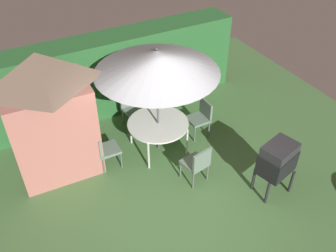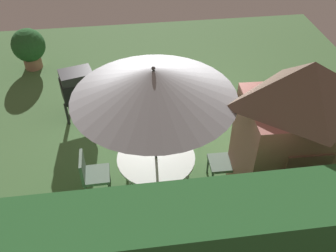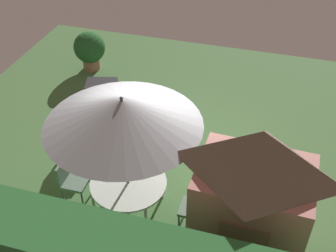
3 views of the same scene
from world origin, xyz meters
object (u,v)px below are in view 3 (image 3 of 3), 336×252
at_px(garden_shed, 251,203).
at_px(patio_umbrella, 123,112).
at_px(chair_near_shed, 198,207).
at_px(chair_toward_hedge, 71,178).
at_px(potted_plant_by_shed, 90,49).
at_px(chair_far_side, 141,143).
at_px(bbq_grill, 103,96).
at_px(chair_toward_house, 112,244).
at_px(patio_table, 129,184).

height_order(garden_shed, patio_umbrella, garden_shed).
xyz_separation_m(chair_near_shed, chair_toward_hedge, (2.42, -0.00, 0.00)).
bearing_deg(garden_shed, potted_plant_by_shed, -45.38).
bearing_deg(chair_near_shed, chair_far_side, -41.02).
relative_size(garden_shed, bbq_grill, 2.29).
bearing_deg(garden_shed, chair_near_shed, -28.58).
bearing_deg(bbq_grill, chair_far_side, 142.22).
height_order(chair_near_shed, chair_toward_house, same).
xyz_separation_m(patio_umbrella, chair_far_side, (0.23, -1.29, -1.74)).
xyz_separation_m(patio_table, chair_near_shed, (-1.28, 0.02, -0.17)).
height_order(patio_table, chair_near_shed, chair_near_shed).
relative_size(bbq_grill, chair_toward_house, 1.33).
bearing_deg(patio_umbrella, bbq_grill, -57.17).
bearing_deg(potted_plant_by_shed, chair_far_side, 128.69).
relative_size(chair_far_side, potted_plant_by_shed, 0.82).
relative_size(patio_table, chair_far_side, 1.51).
height_order(chair_near_shed, potted_plant_by_shed, potted_plant_by_shed).
bearing_deg(patio_table, chair_toward_hedge, 0.83).
distance_m(bbq_grill, chair_toward_hedge, 2.29).
height_order(bbq_grill, chair_far_side, bbq_grill).
xyz_separation_m(chair_toward_hedge, chair_toward_house, (-1.28, 1.14, 0.00)).
xyz_separation_m(bbq_grill, chair_far_side, (-1.20, 0.93, -0.33)).
height_order(patio_umbrella, potted_plant_by_shed, patio_umbrella).
height_order(garden_shed, chair_toward_house, garden_shed).
bearing_deg(patio_umbrella, chair_toward_house, 96.95).
bearing_deg(chair_near_shed, patio_table, -0.90).
bearing_deg(chair_toward_house, potted_plant_by_shed, -62.34).
distance_m(garden_shed, chair_toward_house, 2.28).
xyz_separation_m(bbq_grill, chair_toward_hedge, (-0.29, 2.24, -0.33)).
height_order(garden_shed, patio_table, garden_shed).
height_order(patio_table, chair_far_side, chair_far_side).
bearing_deg(patio_umbrella, chair_near_shed, 179.10).
height_order(bbq_grill, potted_plant_by_shed, bbq_grill).
xyz_separation_m(garden_shed, patio_table, (2.14, -0.49, -0.71)).
xyz_separation_m(garden_shed, patio_umbrella, (2.14, -0.49, 0.86)).
relative_size(patio_table, chair_toward_house, 1.51).
bearing_deg(chair_toward_house, chair_toward_hedge, -41.51).
bearing_deg(potted_plant_by_shed, chair_toward_hedge, 110.52).
bearing_deg(potted_plant_by_shed, patio_umbrella, 122.03).
height_order(chair_toward_hedge, chair_toward_house, same).
bearing_deg(patio_table, bbq_grill, -57.17).
xyz_separation_m(garden_shed, chair_near_shed, (0.86, -0.47, -0.88)).
relative_size(chair_toward_house, potted_plant_by_shed, 0.82).
xyz_separation_m(patio_umbrella, bbq_grill, (1.44, -2.23, -1.41)).
distance_m(patio_table, chair_toward_house, 1.17).
bearing_deg(chair_far_side, garden_shed, 143.05).
xyz_separation_m(patio_umbrella, potted_plant_by_shed, (2.86, -4.58, -1.64)).
height_order(garden_shed, chair_far_side, garden_shed).
relative_size(garden_shed, chair_toward_house, 3.05).
height_order(patio_table, bbq_grill, bbq_grill).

